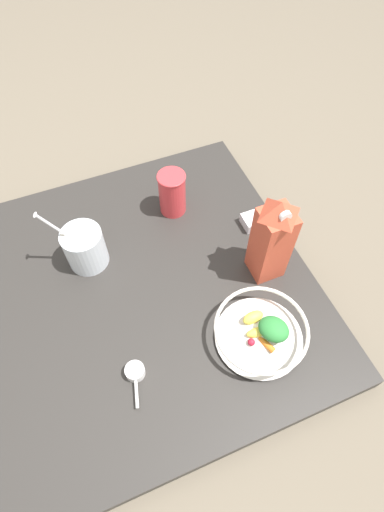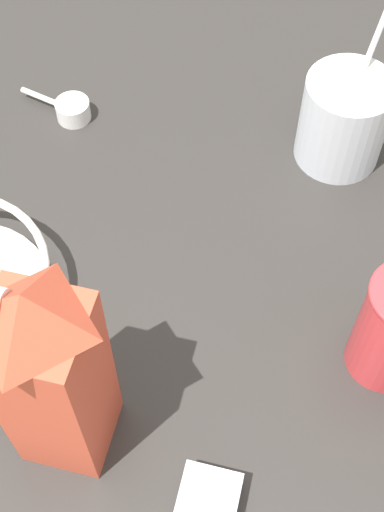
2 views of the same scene
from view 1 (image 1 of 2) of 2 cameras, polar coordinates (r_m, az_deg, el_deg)
name	(u,v)px [view 1 (image 1 of 2)]	position (r m, az deg, el deg)	size (l,w,h in m)	color
ground_plane	(142,297)	(1.17, -7.17, -5.78)	(6.00, 6.00, 0.00)	#665B4C
countertop	(141,293)	(1.15, -7.30, -5.20)	(0.94, 0.94, 0.05)	#2D2B28
fruit_bowl	(261,332)	(1.03, 9.81, -10.63)	(0.24, 0.24, 0.10)	silver
milk_carton	(272,239)	(1.06, 11.38, 2.41)	(0.08, 0.08, 0.29)	#CC4C33
yogurt_tub	(84,246)	(1.15, -15.12, 1.32)	(0.15, 0.11, 0.22)	silver
drinking_cup	(172,193)	(1.23, -2.85, 9.05)	(0.09, 0.09, 0.15)	#DB383D
spice_jar	(252,221)	(1.25, 8.60, 4.90)	(0.06, 0.06, 0.03)	silver
measuring_scoop	(135,373)	(1.02, -8.13, -16.17)	(0.05, 0.11, 0.03)	white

